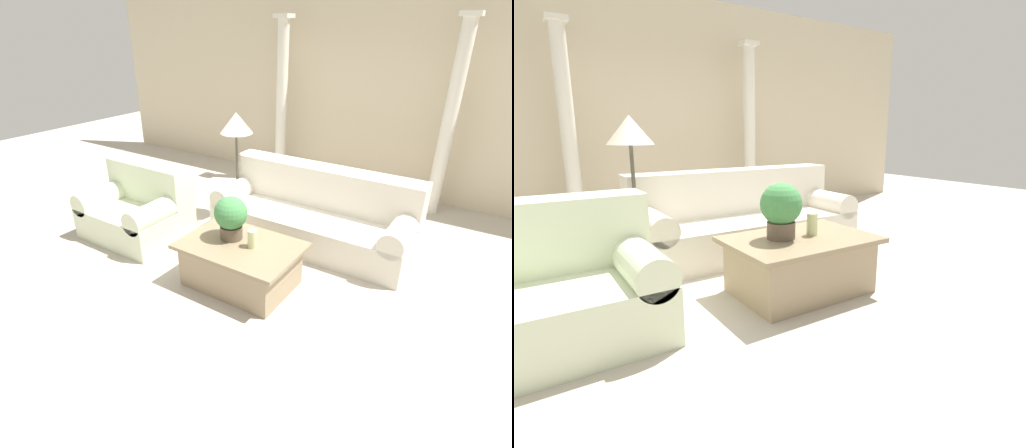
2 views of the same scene
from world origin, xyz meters
TOP-DOWN VIEW (x-y plane):
  - ground_plane at (0.00, 0.00)m, footprint 16.00×16.00m
  - wall_back at (0.00, 2.88)m, footprint 10.00×0.06m
  - sofa_long at (0.34, 0.78)m, footprint 2.44×0.94m
  - loveseat at (-1.62, -0.30)m, footprint 1.22×0.94m
  - coffee_table at (0.13, -0.53)m, footprint 1.20×0.83m
  - potted_plant at (-0.02, -0.47)m, footprint 0.34×0.34m
  - pillar_candle at (0.27, -0.51)m, footprint 0.09×0.09m
  - floor_lamp at (-0.84, 0.79)m, footprint 0.43×0.43m
  - column_left at (-1.14, 2.48)m, footprint 0.25×0.25m
  - column_right at (1.41, 2.48)m, footprint 0.25×0.25m

SIDE VIEW (x-z plane):
  - ground_plane at x=0.00m, z-range 0.00..0.00m
  - coffee_table at x=0.13m, z-range 0.01..0.48m
  - sofa_long at x=0.34m, z-range -0.10..0.80m
  - loveseat at x=-1.62m, z-range -0.09..0.81m
  - pillar_candle at x=0.27m, z-range 0.47..0.66m
  - potted_plant at x=-0.02m, z-range 0.50..0.95m
  - floor_lamp at x=-0.84m, z-range 0.53..1.99m
  - column_left at x=-1.14m, z-range 0.03..2.64m
  - column_right at x=1.41m, z-range 0.03..2.64m
  - wall_back at x=0.00m, z-range 0.00..3.20m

